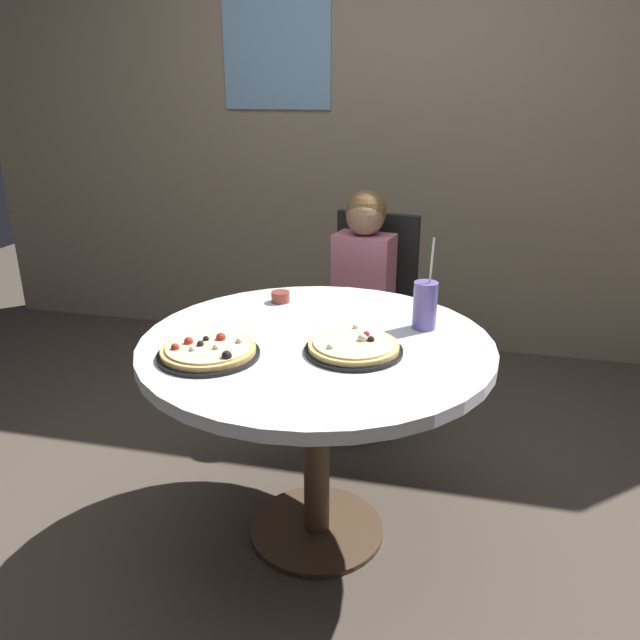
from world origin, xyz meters
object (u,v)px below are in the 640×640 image
diner_child (357,325)px  pizza_veggie (354,347)px  soda_cup (425,305)px  sauce_bowl (280,297)px  dining_table (316,370)px  chair_wooden (370,303)px  pizza_cheese (209,351)px

diner_child → pizza_veggie: (0.15, -0.90, 0.28)m
soda_cup → sauce_bowl: 0.57m
dining_table → chair_wooden: chair_wooden is taller
chair_wooden → pizza_veggie: (0.12, -1.08, 0.24)m
dining_table → sauce_bowl: size_ratio=16.22×
chair_wooden → sauce_bowl: bearing=-108.9°
pizza_cheese → soda_cup: 0.73m
chair_wooden → diner_child: diner_child is taller
dining_table → soda_cup: 0.42m
pizza_cheese → dining_table: bearing=35.0°
chair_wooden → sauce_bowl: size_ratio=13.57×
pizza_veggie → soda_cup: 0.32m
diner_child → soda_cup: bearing=-62.5°
pizza_veggie → pizza_cheese: 0.44m
pizza_veggie → sauce_bowl: pizza_veggie is taller
pizza_cheese → soda_cup: (0.61, 0.39, 0.06)m
diner_child → sauce_bowl: diner_child is taller
soda_cup → sauce_bowl: (-0.55, 0.14, -0.06)m
diner_child → pizza_veggie: bearing=-80.8°
soda_cup → pizza_veggie: bearing=-127.0°
pizza_veggie → pizza_cheese: bearing=-162.5°
dining_table → chair_wooden: bearing=89.1°
diner_child → pizza_cheese: bearing=-104.8°
dining_table → diner_child: bearing=90.9°
pizza_cheese → sauce_bowl: 0.53m
chair_wooden → soda_cup: size_ratio=3.09×
dining_table → pizza_veggie: size_ratio=3.75×
pizza_cheese → sauce_bowl: bearing=82.9°
diner_child → soda_cup: size_ratio=3.52×
chair_wooden → pizza_veggie: bearing=-83.7°
dining_table → chair_wooden: size_ratio=1.20×
pizza_cheese → sauce_bowl: pizza_cheese is taller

